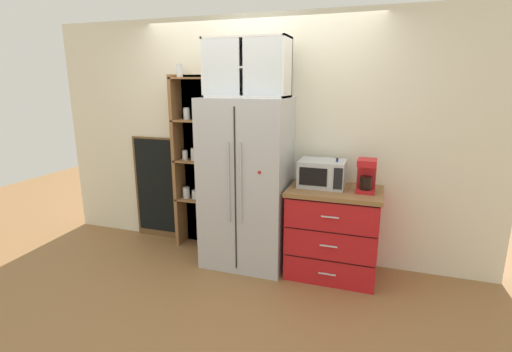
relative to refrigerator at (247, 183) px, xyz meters
name	(u,v)px	position (x,y,z in m)	size (l,w,h in m)	color
ground_plane	(246,262)	(0.00, -0.04, -0.87)	(10.63, 10.63, 0.00)	olive
wall_back_cream	(258,139)	(0.00, 0.36, 0.41)	(4.94, 0.10, 2.55)	silver
refrigerator	(247,183)	(0.00, 0.00, 0.00)	(0.85, 0.65, 1.73)	#B7BABF
pantry_shelf_column	(197,160)	(-0.70, 0.26, 0.15)	(0.50, 0.26, 2.06)	brown
counter_cabinet	(333,232)	(0.89, 0.02, -0.42)	(0.88, 0.62, 0.88)	red
microwave	(322,173)	(0.75, 0.07, 0.15)	(0.44, 0.33, 0.26)	#B7BABF
coffee_maker	(366,175)	(1.17, 0.03, 0.17)	(0.17, 0.20, 0.31)	red
mug_charcoal	(335,186)	(0.89, -0.02, 0.06)	(0.11, 0.07, 0.08)	#2D2D33
mug_sage	(336,185)	(0.89, 0.02, 0.06)	(0.12, 0.09, 0.09)	#8CA37F
bottle_cobalt	(336,175)	(0.89, 0.05, 0.15)	(0.06, 0.06, 0.29)	navy
upper_cabinet	(248,68)	(0.00, 0.05, 1.14)	(0.82, 0.32, 0.56)	silver
chalkboard_menu	(157,188)	(-1.27, 0.29, -0.24)	(0.60, 0.04, 1.24)	brown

